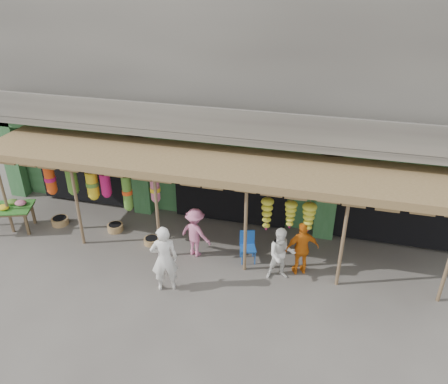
% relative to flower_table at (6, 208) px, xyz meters
% --- Properties ---
extents(ground, '(80.00, 80.00, 0.00)m').
position_rel_flower_table_xyz_m(ground, '(6.65, 0.10, -0.78)').
color(ground, '#514C47').
rests_on(ground, ground).
extents(building, '(16.40, 6.80, 7.00)m').
position_rel_flower_table_xyz_m(building, '(6.65, 4.97, 2.59)').
color(building, gray).
rests_on(building, ground).
extents(awning, '(14.00, 2.70, 2.79)m').
position_rel_flower_table_xyz_m(awning, '(6.52, 0.90, 1.80)').
color(awning, brown).
rests_on(awning, ground).
extents(flower_table, '(1.84, 1.44, 0.97)m').
position_rel_flower_table_xyz_m(flower_table, '(0.00, 0.00, 0.00)').
color(flower_table, brown).
rests_on(flower_table, ground).
extents(blue_chair, '(0.54, 0.55, 0.89)m').
position_rel_flower_table_xyz_m(blue_chair, '(7.63, 0.39, -0.28)').
color(blue_chair, blue).
rests_on(blue_chair, ground).
extents(basket_left, '(0.55, 0.55, 0.22)m').
position_rel_flower_table_xyz_m(basket_left, '(1.33, 0.68, -0.67)').
color(basket_left, olive).
rests_on(basket_left, ground).
extents(basket_mid, '(0.51, 0.51, 0.18)m').
position_rel_flower_table_xyz_m(basket_mid, '(4.65, 0.42, -0.69)').
color(basket_mid, olive).
rests_on(basket_mid, ground).
extents(basket_right, '(0.52, 0.52, 0.22)m').
position_rel_flower_table_xyz_m(basket_right, '(3.26, 0.78, -0.67)').
color(basket_right, olive).
rests_on(basket_right, ground).
extents(person_front, '(0.81, 0.68, 1.89)m').
position_rel_flower_table_xyz_m(person_front, '(5.84, -1.40, 0.16)').
color(person_front, white).
rests_on(person_front, ground).
extents(person_right, '(0.88, 0.78, 1.53)m').
position_rel_flower_table_xyz_m(person_right, '(8.65, -0.20, -0.01)').
color(person_right, silver).
rests_on(person_right, ground).
extents(person_vendor, '(1.01, 0.72, 1.59)m').
position_rel_flower_table_xyz_m(person_vendor, '(9.16, 0.16, 0.01)').
color(person_vendor, orange).
rests_on(person_vendor, ground).
extents(person_shopper, '(1.10, 0.84, 1.50)m').
position_rel_flower_table_xyz_m(person_shopper, '(6.13, 0.23, -0.03)').
color(person_shopper, pink).
rests_on(person_shopper, ground).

